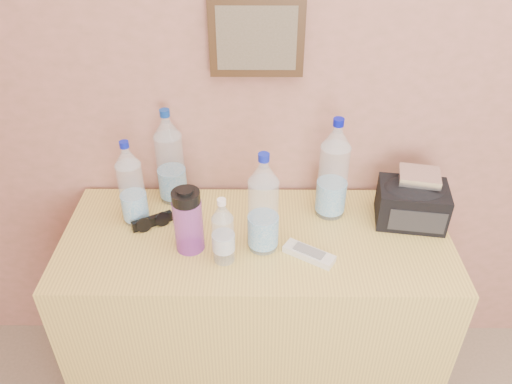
% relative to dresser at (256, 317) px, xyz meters
% --- Properties ---
extents(picture_frame, '(0.30, 0.03, 0.25)m').
position_rel_dresser_xyz_m(picture_frame, '(0.00, 0.27, 0.99)').
color(picture_frame, '#382311').
rests_on(picture_frame, room_shell).
extents(dresser, '(1.30, 0.54, 0.82)m').
position_rel_dresser_xyz_m(dresser, '(0.00, 0.00, 0.00)').
color(dresser, '#A2875C').
rests_on(dresser, ground).
extents(pet_large_a, '(0.08, 0.08, 0.31)m').
position_rel_dresser_xyz_m(pet_large_a, '(-0.42, 0.09, 0.55)').
color(pet_large_a, silver).
rests_on(pet_large_a, dresser).
extents(pet_large_b, '(0.10, 0.10, 0.36)m').
position_rel_dresser_xyz_m(pet_large_b, '(-0.31, 0.22, 0.57)').
color(pet_large_b, white).
rests_on(pet_large_b, dresser).
extents(pet_large_c, '(0.10, 0.10, 0.37)m').
position_rel_dresser_xyz_m(pet_large_c, '(0.26, 0.13, 0.57)').
color(pet_large_c, white).
rests_on(pet_large_c, dresser).
extents(pet_large_d, '(0.10, 0.10, 0.35)m').
position_rel_dresser_xyz_m(pet_large_d, '(0.02, -0.05, 0.56)').
color(pet_large_d, silver).
rests_on(pet_large_d, dresser).
extents(pet_small, '(0.07, 0.07, 0.23)m').
position_rel_dresser_xyz_m(pet_small, '(-0.10, -0.11, 0.51)').
color(pet_small, '#A8BDD9').
rests_on(pet_small, dresser).
extents(nalgene_bottle, '(0.09, 0.09, 0.23)m').
position_rel_dresser_xyz_m(nalgene_bottle, '(-0.21, -0.06, 0.52)').
color(nalgene_bottle, purple).
rests_on(nalgene_bottle, dresser).
extents(sunglasses, '(0.15, 0.12, 0.04)m').
position_rel_dresser_xyz_m(sunglasses, '(-0.36, 0.05, 0.43)').
color(sunglasses, black).
rests_on(sunglasses, dresser).
extents(ac_remote, '(0.17, 0.13, 0.02)m').
position_rel_dresser_xyz_m(ac_remote, '(0.17, -0.10, 0.42)').
color(ac_remote, silver).
rests_on(ac_remote, dresser).
extents(toiletry_bag, '(0.25, 0.20, 0.16)m').
position_rel_dresser_xyz_m(toiletry_bag, '(0.53, 0.09, 0.49)').
color(toiletry_bag, '#25262A').
rests_on(toiletry_bag, dresser).
extents(foil_packet, '(0.15, 0.13, 0.03)m').
position_rel_dresser_xyz_m(foil_packet, '(0.55, 0.11, 0.58)').
color(foil_packet, silver).
rests_on(foil_packet, toiletry_bag).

